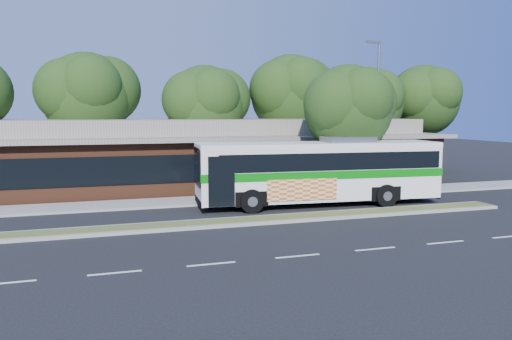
% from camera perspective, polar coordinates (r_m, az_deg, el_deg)
% --- Properties ---
extents(ground, '(120.00, 120.00, 0.00)m').
position_cam_1_polar(ground, '(21.85, -0.24, -6.31)').
color(ground, black).
rests_on(ground, ground).
extents(median_strip, '(26.00, 1.10, 0.15)m').
position_cam_1_polar(median_strip, '(22.39, -0.70, -5.80)').
color(median_strip, '#485D27').
rests_on(median_strip, ground).
extents(sidewalk, '(44.00, 2.60, 0.12)m').
position_cam_1_polar(sidewalk, '(27.89, -4.16, -3.40)').
color(sidewalk, gray).
rests_on(sidewalk, ground).
extents(plaza_building, '(33.20, 11.20, 4.45)m').
position_cam_1_polar(plaza_building, '(34.03, -6.77, 1.87)').
color(plaza_building, brown).
rests_on(plaza_building, ground).
extents(lamp_post, '(0.93, 0.18, 9.07)m').
position_cam_1_polar(lamp_post, '(30.77, 13.66, 6.42)').
color(lamp_post, slate).
rests_on(lamp_post, ground).
extents(tree_bg_b, '(6.69, 6.00, 9.00)m').
position_cam_1_polar(tree_bg_b, '(36.51, -18.09, 8.21)').
color(tree_bg_b, black).
rests_on(tree_bg_b, ground).
extents(tree_bg_c, '(6.24, 5.60, 8.26)m').
position_cam_1_polar(tree_bg_c, '(36.32, -5.28, 7.64)').
color(tree_bg_c, black).
rests_on(tree_bg_c, ground).
extents(tree_bg_d, '(6.91, 6.20, 9.37)m').
position_cam_1_polar(tree_bg_d, '(39.40, 4.56, 8.76)').
color(tree_bg_d, black).
rests_on(tree_bg_d, ground).
extents(tree_bg_e, '(6.47, 5.80, 8.50)m').
position_cam_1_polar(tree_bg_e, '(41.11, 12.89, 7.58)').
color(tree_bg_e, black).
rests_on(tree_bg_e, ground).
extents(tree_bg_f, '(6.69, 6.00, 8.92)m').
position_cam_1_polar(tree_bg_f, '(45.27, 18.89, 7.68)').
color(tree_bg_f, black).
rests_on(tree_bg_f, ground).
extents(transit_bus, '(13.07, 3.71, 3.63)m').
position_cam_1_polar(transit_bus, '(26.56, 7.34, 0.33)').
color(transit_bus, white).
rests_on(transit_bus, ground).
extents(sidewalk_tree, '(5.61, 5.03, 7.60)m').
position_cam_1_polar(sidewalk_tree, '(29.30, 10.98, 7.08)').
color(sidewalk_tree, black).
rests_on(sidewalk_tree, ground).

